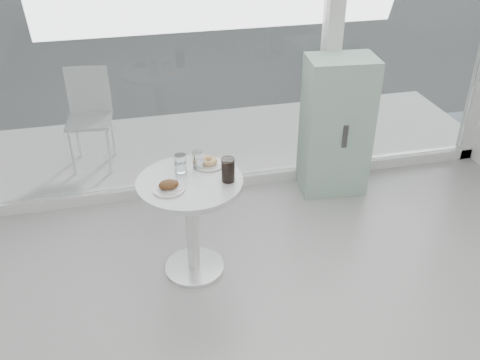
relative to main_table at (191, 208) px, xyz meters
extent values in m
cube|color=silver|center=(0.50, 1.10, -0.50)|extent=(5.00, 0.12, 0.10)
cube|color=silver|center=(1.40, 1.10, 0.95)|extent=(0.14, 0.14, 3.00)
cube|color=white|center=(-0.27, 1.10, 0.85)|extent=(3.21, 0.02, 2.60)
cube|color=white|center=(2.17, 1.10, 0.85)|extent=(1.41, 0.02, 2.60)
cylinder|color=silver|center=(0.00, 0.00, -0.54)|extent=(0.44, 0.44, 0.03)
cylinder|color=silver|center=(0.00, 0.00, -0.18)|extent=(0.09, 0.09, 0.70)
cylinder|color=white|center=(0.00, 0.00, 0.20)|extent=(0.72, 0.72, 0.04)
cube|color=silver|center=(0.50, 1.90, -0.53)|extent=(5.60, 1.60, 0.05)
cube|color=#85AA96|center=(1.41, 0.85, 0.07)|extent=(0.60, 0.43, 1.23)
cube|color=#333333|center=(1.41, 0.65, 0.07)|extent=(0.04, 0.02, 0.20)
cylinder|color=silver|center=(-0.89, 1.56, -0.28)|extent=(0.02, 0.02, 0.45)
cylinder|color=silver|center=(-0.55, 1.52, -0.28)|extent=(0.02, 0.02, 0.45)
cylinder|color=silver|center=(-0.85, 1.89, -0.28)|extent=(0.02, 0.02, 0.45)
cylinder|color=silver|center=(-0.51, 1.85, -0.28)|extent=(0.02, 0.02, 0.45)
cube|color=silver|center=(-0.70, 1.70, -0.04)|extent=(0.45, 0.45, 0.03)
cube|color=silver|center=(-0.68, 1.89, 0.20)|extent=(0.40, 0.07, 0.45)
cylinder|color=silver|center=(-0.15, -0.09, 0.23)|extent=(0.21, 0.21, 0.01)
cube|color=white|center=(-0.13, -0.10, 0.24)|extent=(0.12, 0.11, 0.00)
ellipsoid|color=#361C0E|center=(-0.15, -0.09, 0.26)|extent=(0.13, 0.10, 0.06)
ellipsoid|color=#361C0E|center=(-0.11, -0.07, 0.25)|extent=(0.07, 0.06, 0.04)
cylinder|color=silver|center=(0.16, 0.17, 0.23)|extent=(0.22, 0.22, 0.01)
torus|color=tan|center=(0.16, 0.17, 0.25)|extent=(0.13, 0.13, 0.04)
cylinder|color=white|center=(-0.04, 0.12, 0.29)|extent=(0.08, 0.08, 0.13)
cylinder|color=white|center=(-0.04, 0.12, 0.26)|extent=(0.07, 0.07, 0.07)
cylinder|color=white|center=(0.09, 0.15, 0.28)|extent=(0.08, 0.08, 0.13)
cylinder|color=white|center=(0.09, 0.15, 0.26)|extent=(0.07, 0.07, 0.07)
cylinder|color=white|center=(0.25, -0.06, 0.30)|extent=(0.09, 0.09, 0.17)
cylinder|color=black|center=(0.25, -0.06, 0.30)|extent=(0.08, 0.08, 0.15)
camera|label=1|loc=(-0.37, -3.05, 2.08)|focal=40.00mm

